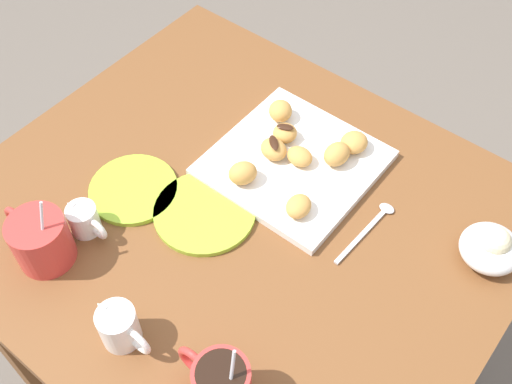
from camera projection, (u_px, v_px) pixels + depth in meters
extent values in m
plane|color=#665B51|center=(244.00, 372.00, 1.66)|extent=(8.00, 8.00, 0.00)
cube|color=brown|center=(238.00, 219.00, 1.10)|extent=(0.93, 0.82, 0.04)
cube|color=brown|center=(478.00, 304.00, 1.40)|extent=(0.07, 0.07, 0.69)
cube|color=brown|center=(209.00, 140.00, 1.72)|extent=(0.07, 0.07, 0.69)
cube|color=brown|center=(1.00, 322.00, 1.38)|extent=(0.07, 0.07, 0.69)
cube|color=white|center=(294.00, 163.00, 1.15)|extent=(0.28, 0.28, 0.02)
torus|color=red|center=(195.00, 363.00, 0.87)|extent=(0.06, 0.01, 0.06)
cylinder|color=black|center=(221.00, 375.00, 0.82)|extent=(0.07, 0.07, 0.01)
cylinder|color=silver|center=(230.00, 383.00, 0.82)|extent=(0.02, 0.04, 0.12)
cylinder|color=red|center=(41.00, 241.00, 1.00)|extent=(0.09, 0.09, 0.09)
torus|color=red|center=(18.00, 221.00, 1.02)|extent=(0.06, 0.01, 0.06)
cylinder|color=black|center=(34.00, 227.00, 0.97)|extent=(0.08, 0.08, 0.01)
cylinder|color=silver|center=(43.00, 235.00, 0.96)|extent=(0.02, 0.05, 0.12)
cylinder|color=white|center=(119.00, 326.00, 0.92)|extent=(0.06, 0.06, 0.07)
cone|color=white|center=(102.00, 308.00, 0.91)|extent=(0.02, 0.02, 0.02)
torus|color=white|center=(138.00, 341.00, 0.90)|extent=(0.05, 0.01, 0.05)
cylinder|color=white|center=(115.00, 317.00, 0.89)|extent=(0.05, 0.05, 0.01)
ellipsoid|color=white|center=(490.00, 249.00, 1.01)|extent=(0.10, 0.10, 0.06)
sphere|color=#F4E5B2|center=(494.00, 242.00, 1.00)|extent=(0.06, 0.06, 0.06)
ellipsoid|color=green|center=(490.00, 233.00, 0.99)|extent=(0.03, 0.03, 0.01)
cylinder|color=white|center=(84.00, 219.00, 1.05)|extent=(0.05, 0.05, 0.05)
cone|color=white|center=(72.00, 206.00, 1.04)|extent=(0.02, 0.02, 0.02)
torus|color=white|center=(98.00, 229.00, 1.03)|extent=(0.04, 0.01, 0.04)
cylinder|color=#381E11|center=(81.00, 212.00, 1.03)|extent=(0.04, 0.04, 0.01)
cylinder|color=#9EC633|center=(205.00, 212.00, 1.09)|extent=(0.18, 0.18, 0.01)
cylinder|color=#9EC633|center=(133.00, 189.00, 1.12)|extent=(0.16, 0.16, 0.01)
cube|color=silver|center=(362.00, 235.00, 1.06)|extent=(0.02, 0.15, 0.00)
ellipsoid|color=silver|center=(387.00, 208.00, 1.09)|extent=(0.03, 0.02, 0.01)
ellipsoid|color=#D19347|center=(243.00, 173.00, 1.10)|extent=(0.06, 0.07, 0.04)
ellipsoid|color=#D19347|center=(274.00, 149.00, 1.14)|extent=(0.06, 0.06, 0.03)
ellipsoid|color=#381E11|center=(274.00, 143.00, 1.13)|extent=(0.04, 0.04, 0.00)
ellipsoid|color=#D19347|center=(280.00, 111.00, 1.20)|extent=(0.07, 0.07, 0.04)
ellipsoid|color=#D19347|center=(300.00, 156.00, 1.13)|extent=(0.05, 0.05, 0.03)
ellipsoid|color=#D19347|center=(337.00, 154.00, 1.13)|extent=(0.05, 0.06, 0.04)
ellipsoid|color=#D19347|center=(354.00, 142.00, 1.15)|extent=(0.06, 0.06, 0.03)
ellipsoid|color=#D19347|center=(299.00, 206.00, 1.06)|extent=(0.05, 0.06, 0.03)
ellipsoid|color=#D19347|center=(285.00, 133.00, 1.17)|extent=(0.05, 0.05, 0.03)
ellipsoid|color=#381E11|center=(285.00, 127.00, 1.15)|extent=(0.04, 0.03, 0.00)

